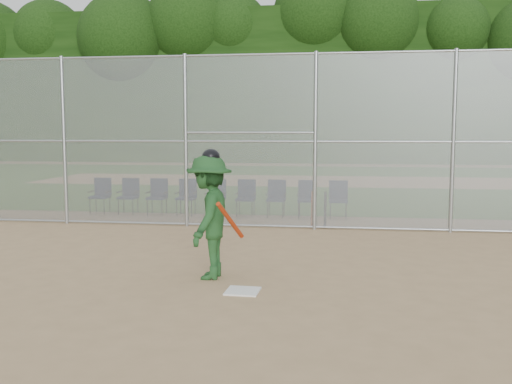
# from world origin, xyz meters

# --- Properties ---
(ground) EXTENTS (100.00, 100.00, 0.00)m
(ground) POSITION_xyz_m (0.00, 0.00, 0.00)
(ground) COLOR tan
(ground) RESTS_ON ground
(grass_strip) EXTENTS (100.00, 100.00, 0.00)m
(grass_strip) POSITION_xyz_m (0.00, 18.00, 0.01)
(grass_strip) COLOR #2E5C1B
(grass_strip) RESTS_ON ground
(dirt_patch_far) EXTENTS (24.00, 24.00, 0.00)m
(dirt_patch_far) POSITION_xyz_m (0.00, 18.00, 0.01)
(dirt_patch_far) COLOR tan
(dirt_patch_far) RESTS_ON ground
(backstop_fence) EXTENTS (16.09, 0.09, 4.00)m
(backstop_fence) POSITION_xyz_m (0.00, 5.00, 2.07)
(backstop_fence) COLOR gray
(backstop_fence) RESTS_ON ground
(treeline) EXTENTS (81.00, 60.00, 11.00)m
(treeline) POSITION_xyz_m (0.00, 20.00, 5.50)
(treeline) COLOR black
(treeline) RESTS_ON ground
(home_plate) EXTENTS (0.48, 0.48, 0.02)m
(home_plate) POSITION_xyz_m (0.21, -0.32, 0.01)
(home_plate) COLOR white
(home_plate) RESTS_ON ground
(batter_at_plate) EXTENTS (0.93, 1.35, 1.96)m
(batter_at_plate) POSITION_xyz_m (-0.42, 0.38, 0.95)
(batter_at_plate) COLOR #1D4920
(batter_at_plate) RESTS_ON ground
(spare_bats) EXTENTS (0.36, 0.26, 0.85)m
(spare_bats) POSITION_xyz_m (1.09, 5.23, 0.42)
(spare_bats) COLOR #D84C14
(spare_bats) RESTS_ON ground
(chair_0) EXTENTS (0.54, 0.52, 0.96)m
(chair_0) POSITION_xyz_m (-4.90, 6.74, 0.48)
(chair_0) COLOR #0F1B38
(chair_0) RESTS_ON ground
(chair_1) EXTENTS (0.54, 0.52, 0.96)m
(chair_1) POSITION_xyz_m (-4.09, 6.74, 0.48)
(chair_1) COLOR #0F1B38
(chair_1) RESTS_ON ground
(chair_2) EXTENTS (0.54, 0.52, 0.96)m
(chair_2) POSITION_xyz_m (-3.29, 6.74, 0.48)
(chair_2) COLOR #0F1B38
(chair_2) RESTS_ON ground
(chair_3) EXTENTS (0.54, 0.52, 0.96)m
(chair_3) POSITION_xyz_m (-2.48, 6.74, 0.48)
(chair_3) COLOR #0F1B38
(chair_3) RESTS_ON ground
(chair_4) EXTENTS (0.54, 0.52, 0.96)m
(chair_4) POSITION_xyz_m (-1.68, 6.74, 0.48)
(chair_4) COLOR #0F1B38
(chair_4) RESTS_ON ground
(chair_5) EXTENTS (0.54, 0.52, 0.96)m
(chair_5) POSITION_xyz_m (-0.87, 6.74, 0.48)
(chair_5) COLOR #0F1B38
(chair_5) RESTS_ON ground
(chair_6) EXTENTS (0.54, 0.52, 0.96)m
(chair_6) POSITION_xyz_m (-0.07, 6.74, 0.48)
(chair_6) COLOR #0F1B38
(chair_6) RESTS_ON ground
(chair_7) EXTENTS (0.54, 0.52, 0.96)m
(chair_7) POSITION_xyz_m (0.74, 6.74, 0.48)
(chair_7) COLOR #0F1B38
(chair_7) RESTS_ON ground
(chair_8) EXTENTS (0.54, 0.52, 0.96)m
(chair_8) POSITION_xyz_m (1.54, 6.74, 0.48)
(chair_8) COLOR #0F1B38
(chair_8) RESTS_ON ground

